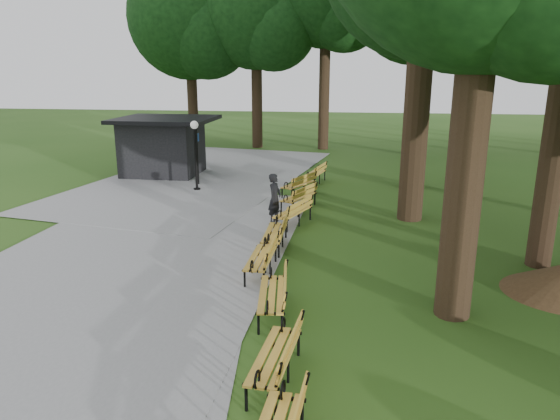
# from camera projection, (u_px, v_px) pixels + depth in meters

# --- Properties ---
(ground) EXTENTS (100.00, 100.00, 0.00)m
(ground) POSITION_uv_depth(u_px,v_px,m) (251.00, 341.00, 9.38)
(ground) COLOR #274D16
(ground) RESTS_ON ground
(path) EXTENTS (12.00, 38.00, 0.06)m
(path) POSITION_uv_depth(u_px,v_px,m) (116.00, 267.00, 12.76)
(path) COLOR gray
(path) RESTS_ON ground
(person) EXTENTS (0.53, 0.67, 1.60)m
(person) POSITION_uv_depth(u_px,v_px,m) (275.00, 199.00, 16.33)
(person) COLOR black
(person) RESTS_ON ground
(kiosk) EXTENTS (4.30, 3.75, 2.66)m
(kiosk) POSITION_uv_depth(u_px,v_px,m) (163.00, 146.00, 23.53)
(kiosk) COLOR black
(kiosk) RESTS_ON ground
(lamp_post) EXTENTS (0.32, 0.32, 2.80)m
(lamp_post) POSITION_uv_depth(u_px,v_px,m) (195.00, 140.00, 20.28)
(lamp_post) COLOR black
(lamp_post) RESTS_ON ground
(bench_2) EXTENTS (0.82, 1.95, 0.88)m
(bench_2) POSITION_uv_depth(u_px,v_px,m) (275.00, 356.00, 8.08)
(bench_2) COLOR gold
(bench_2) RESTS_ON ground
(bench_3) EXTENTS (0.85, 1.96, 0.88)m
(bench_3) POSITION_uv_depth(u_px,v_px,m) (272.00, 294.00, 10.29)
(bench_3) COLOR gold
(bench_3) RESTS_ON ground
(bench_4) EXTENTS (0.67, 1.91, 0.88)m
(bench_4) POSITION_uv_depth(u_px,v_px,m) (261.00, 258.00, 12.25)
(bench_4) COLOR gold
(bench_4) RESTS_ON ground
(bench_5) EXTENTS (0.66, 1.91, 0.88)m
(bench_5) POSITION_uv_depth(u_px,v_px,m) (275.00, 233.00, 14.09)
(bench_5) COLOR gold
(bench_5) RESTS_ON ground
(bench_6) EXTENTS (1.27, 2.00, 0.88)m
(bench_6) POSITION_uv_depth(u_px,v_px,m) (293.00, 212.00, 16.13)
(bench_6) COLOR gold
(bench_6) RESTS_ON ground
(bench_7) EXTENTS (1.34, 2.00, 0.88)m
(bench_7) POSITION_uv_depth(u_px,v_px,m) (299.00, 197.00, 18.02)
(bench_7) COLOR gold
(bench_7) RESTS_ON ground
(bench_8) EXTENTS (1.42, 1.99, 0.88)m
(bench_8) POSITION_uv_depth(u_px,v_px,m) (299.00, 184.00, 19.92)
(bench_8) COLOR gold
(bench_8) RESTS_ON ground
(bench_9) EXTENTS (1.05, 1.99, 0.88)m
(bench_9) POSITION_uv_depth(u_px,v_px,m) (315.00, 174.00, 21.93)
(bench_9) COLOR gold
(bench_9) RESTS_ON ground
(tree_backdrop) EXTENTS (37.66, 9.55, 16.48)m
(tree_backdrop) POSITION_uv_depth(u_px,v_px,m) (449.00, 3.00, 28.22)
(tree_backdrop) COLOR black
(tree_backdrop) RESTS_ON ground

